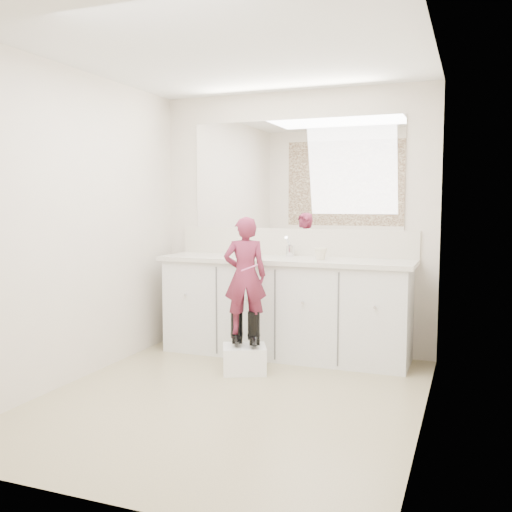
% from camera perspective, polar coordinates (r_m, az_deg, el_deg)
% --- Properties ---
extents(floor, '(3.00, 3.00, 0.00)m').
position_cam_1_polar(floor, '(4.16, -2.52, -14.07)').
color(floor, '#8D7F5C').
rests_on(floor, ground).
extents(ceiling, '(3.00, 3.00, 0.00)m').
position_cam_1_polar(ceiling, '(4.05, -2.67, 19.89)').
color(ceiling, white).
rests_on(ceiling, wall_back).
extents(wall_back, '(2.60, 0.00, 2.60)m').
position_cam_1_polar(wall_back, '(5.33, 3.86, 3.40)').
color(wall_back, beige).
rests_on(wall_back, floor).
extents(wall_front, '(2.60, 0.00, 2.60)m').
position_cam_1_polar(wall_front, '(2.62, -15.79, 1.10)').
color(wall_front, beige).
rests_on(wall_front, floor).
extents(wall_left, '(0.00, 3.00, 3.00)m').
position_cam_1_polar(wall_left, '(4.60, -17.62, 2.83)').
color(wall_left, beige).
rests_on(wall_left, floor).
extents(wall_right, '(0.00, 3.00, 3.00)m').
position_cam_1_polar(wall_right, '(3.61, 16.70, 2.21)').
color(wall_right, beige).
rests_on(wall_right, floor).
extents(vanity_cabinet, '(2.20, 0.55, 0.85)m').
position_cam_1_polar(vanity_cabinet, '(5.16, 2.91, -5.33)').
color(vanity_cabinet, silver).
rests_on(vanity_cabinet, floor).
extents(countertop, '(2.28, 0.58, 0.04)m').
position_cam_1_polar(countertop, '(5.08, 2.88, -0.43)').
color(countertop, beige).
rests_on(countertop, vanity_cabinet).
extents(backsplash, '(2.28, 0.03, 0.25)m').
position_cam_1_polar(backsplash, '(5.33, 3.80, 1.41)').
color(backsplash, beige).
rests_on(backsplash, countertop).
extents(mirror, '(2.00, 0.02, 1.00)m').
position_cam_1_polar(mirror, '(5.33, 3.86, 8.13)').
color(mirror, white).
rests_on(mirror, wall_back).
extents(dot_panel, '(2.00, 0.01, 1.20)m').
position_cam_1_polar(dot_panel, '(2.64, -15.91, 10.91)').
color(dot_panel, '#472819').
rests_on(dot_panel, wall_front).
extents(faucet, '(0.08, 0.08, 0.10)m').
position_cam_1_polar(faucet, '(5.23, 3.44, 0.51)').
color(faucet, silver).
rests_on(faucet, countertop).
extents(cup, '(0.13, 0.13, 0.10)m').
position_cam_1_polar(cup, '(4.95, 6.47, 0.23)').
color(cup, beige).
rests_on(cup, countertop).
extents(soap_bottle, '(0.11, 0.11, 0.19)m').
position_cam_1_polar(soap_bottle, '(5.17, -1.82, 0.94)').
color(soap_bottle, silver).
rests_on(soap_bottle, countertop).
extents(step_stool, '(0.43, 0.40, 0.22)m').
position_cam_1_polar(step_stool, '(4.73, -1.17, -10.26)').
color(step_stool, white).
rests_on(step_stool, floor).
extents(boot_left, '(0.17, 0.22, 0.29)m').
position_cam_1_polar(boot_left, '(4.71, -1.93, -7.14)').
color(boot_left, black).
rests_on(boot_left, step_stool).
extents(boot_right, '(0.17, 0.22, 0.29)m').
position_cam_1_polar(boot_right, '(4.66, -0.22, -7.29)').
color(boot_right, black).
rests_on(boot_right, step_stool).
extents(toddler, '(0.41, 0.35, 0.95)m').
position_cam_1_polar(toddler, '(4.61, -1.09, -1.96)').
color(toddler, '#B33762').
rests_on(toddler, step_stool).
extents(toothbrush, '(0.13, 0.07, 0.06)m').
position_cam_1_polar(toothbrush, '(4.50, -0.65, -1.19)').
color(toothbrush, '#DC559A').
rests_on(toothbrush, toddler).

